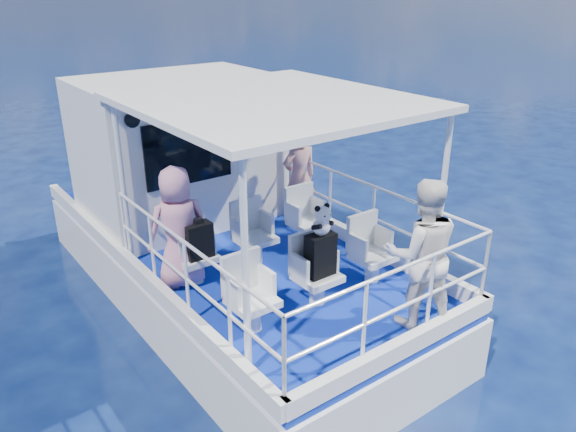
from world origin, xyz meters
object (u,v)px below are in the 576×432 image
object	(u,v)px
passenger_stbd_aft	(421,254)
panda	(322,220)
backpack_center	(320,255)
passenger_port_fwd	(178,228)

from	to	relation	value
passenger_stbd_aft	panda	world-z (taller)	passenger_stbd_aft
backpack_center	passenger_stbd_aft	bearing A→B (deg)	-56.82
backpack_center	panda	bearing A→B (deg)	-9.83
passenger_port_fwd	passenger_stbd_aft	xyz separation A→B (m)	(1.69, -2.32, 0.08)
passenger_port_fwd	passenger_stbd_aft	world-z (taller)	passenger_stbd_aft
backpack_center	panda	world-z (taller)	panda
panda	passenger_port_fwd	bearing A→B (deg)	128.15
passenger_port_fwd	panda	world-z (taller)	passenger_port_fwd
backpack_center	panda	distance (m)	0.43
passenger_stbd_aft	backpack_center	distance (m)	1.14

